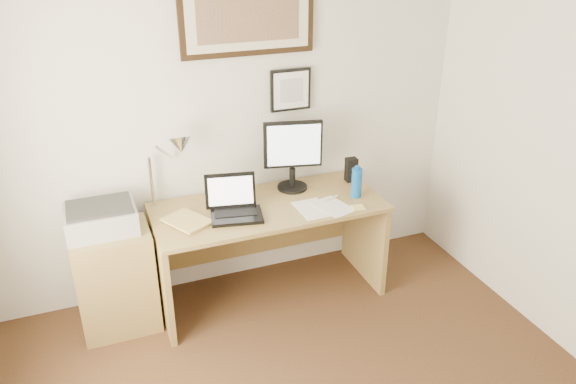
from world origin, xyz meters
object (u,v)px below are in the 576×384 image
laptop (234,207)px  printer (101,218)px  lcd_monitor (293,152)px  desk (265,229)px  side_cabinet (116,279)px  water_bottle (357,183)px  book (174,228)px

laptop → printer: bearing=170.9°
laptop → lcd_monitor: (0.51, 0.23, 0.23)m
lcd_monitor → desk: bearing=-158.9°
side_cabinet → laptop: size_ratio=1.92×
water_bottle → book: (-1.31, -0.00, -0.10)m
laptop → printer: size_ratio=0.86×
side_cabinet → printer: bearing=129.3°
side_cabinet → lcd_monitor: lcd_monitor is taller
book → desk: book is taller
book → laptop: laptop is taller
lcd_monitor → printer: lcd_monitor is taller
book → desk: 0.74m
book → desk: bearing=15.4°
water_bottle → book: water_bottle is taller
desk → printer: size_ratio=3.64×
desk → laptop: 0.41m
book → laptop: 0.42m
side_cabinet → desk: size_ratio=0.46×
water_bottle → lcd_monitor: bearing=143.3°
book → lcd_monitor: (0.93, 0.28, 0.28)m
side_cabinet → lcd_monitor: bearing=5.8°
printer → water_bottle: bearing=-6.1°
desk → laptop: (-0.26, -0.13, 0.29)m
water_bottle → laptop: bearing=176.8°
desk → printer: bearing=179.8°
laptop → printer: 0.86m
water_bottle → desk: 0.74m
lcd_monitor → book: bearing=-163.0°
water_bottle → laptop: laptop is taller
lcd_monitor → side_cabinet: bearing=-174.2°
book → printer: bearing=156.1°
desk → lcd_monitor: (0.26, 0.10, 0.53)m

